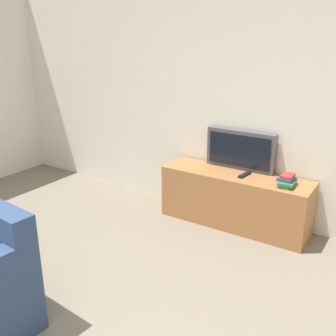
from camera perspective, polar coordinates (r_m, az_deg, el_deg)
The scene contains 5 objects.
wall_back at distance 4.20m, azimuth 8.48°, elevation 10.46°, with size 9.00×0.06×2.60m.
tv_stand at distance 4.13m, azimuth 9.65°, elevation -4.51°, with size 1.53×0.44×0.56m.
television at distance 4.14m, azimuth 10.46°, elevation 2.60°, with size 0.74×0.09×0.41m.
book_stack at distance 3.82m, azimuth 16.91°, elevation -1.77°, with size 0.16×0.23×0.11m.
remote_on_stand at distance 4.00m, azimuth 11.07°, elevation -0.96°, with size 0.06×0.20×0.02m.
Camera 1 is at (1.73, -0.74, 1.92)m, focal length 42.00 mm.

